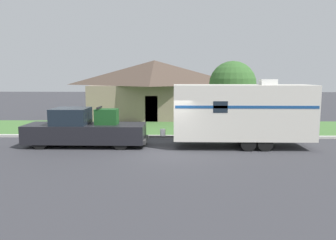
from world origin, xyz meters
The scene contains 8 objects.
ground_plane centered at (0.00, 0.00, 0.00)m, with size 120.00×120.00×0.00m, color #38383D.
curb_strip centered at (0.00, 3.75, 0.07)m, with size 80.00×0.30×0.14m.
lawn_strip centered at (0.00, 7.40, 0.01)m, with size 80.00×7.00×0.03m.
house_across_street centered at (-1.52, 14.19, 2.63)m, with size 11.34×8.28×5.06m.
pickup_truck centered at (-4.35, 1.30, 0.88)m, with size 6.33×1.95×2.08m.
travel_trailer centered at (3.88, 1.30, 1.83)m, with size 8.32×2.23×3.50m.
mailbox centered at (7.52, 4.68, 1.01)m, with size 0.48×0.20×1.31m.
tree_in_yard centered at (4.27, 6.81, 3.08)m, with size 3.17×3.17×4.67m.
Camera 1 is at (0.50, -15.53, 3.68)m, focal length 35.00 mm.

